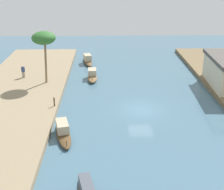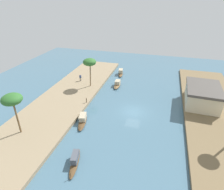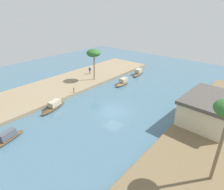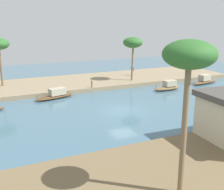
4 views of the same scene
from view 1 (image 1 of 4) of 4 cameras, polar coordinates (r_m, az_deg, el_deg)
name	(u,v)px [view 1 (image 1 of 4)]	position (r m, az deg, el deg)	size (l,w,h in m)	color
river_water	(141,109)	(32.12, 5.42, -2.67)	(74.22, 74.22, 0.00)	#476B7F
riverbank_left	(7,109)	(33.31, -18.73, -2.38)	(46.78, 10.29, 0.53)	#937F60
sampan_foreground	(63,131)	(27.30, -9.04, -6.64)	(5.05, 2.30, 1.23)	brown
sampan_midstream	(92,76)	(40.53, -3.66, 3.59)	(4.01, 1.38, 1.29)	brown
sampan_open_hull	(88,60)	(47.49, -4.54, 6.45)	(5.34, 2.08, 1.39)	brown
person_on_near_bank	(23,72)	(41.02, -16.05, 4.04)	(0.46, 0.48, 1.58)	gray
mooring_post	(54,102)	(31.86, -10.62, -1.23)	(0.14, 0.14, 0.92)	#4C3823
palm_tree_left_near	(44,39)	(37.30, -12.49, 10.12)	(2.79, 2.79, 6.24)	#7F6647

